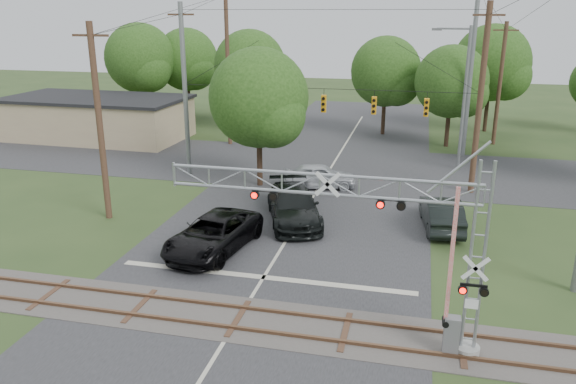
% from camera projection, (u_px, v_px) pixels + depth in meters
% --- Properties ---
extents(ground, '(160.00, 160.00, 0.00)m').
position_uv_depth(ground, '(220.00, 349.00, 18.99)').
color(ground, '#2C411E').
rests_on(ground, ground).
extents(road_main, '(14.00, 90.00, 0.02)m').
position_uv_depth(road_main, '(288.00, 238.00, 28.25)').
color(road_main, '#29292B').
rests_on(road_main, ground).
extents(road_cross, '(90.00, 12.00, 0.02)m').
position_uv_depth(road_cross, '(332.00, 167.00, 41.21)').
color(road_cross, '#29292B').
rests_on(road_cross, ground).
extents(railroad_track, '(90.00, 3.20, 0.17)m').
position_uv_depth(railroad_track, '(238.00, 319.00, 20.84)').
color(railroad_track, '#443F3B').
rests_on(railroad_track, ground).
extents(crossing_gantry, '(10.67, 0.85, 6.68)m').
position_uv_depth(crossing_gantry, '(379.00, 230.00, 18.13)').
color(crossing_gantry, gray).
rests_on(crossing_gantry, ground).
extents(traffic_signal_span, '(19.34, 0.36, 11.50)m').
position_uv_depth(traffic_signal_span, '(338.00, 98.00, 35.56)').
color(traffic_signal_span, slate).
rests_on(traffic_signal_span, ground).
extents(pickup_black, '(3.72, 6.42, 1.68)m').
position_uv_depth(pickup_black, '(213.00, 234.00, 26.59)').
color(pickup_black, black).
rests_on(pickup_black, ground).
extents(car_dark, '(4.50, 6.77, 1.82)m').
position_uv_depth(car_dark, '(294.00, 206.00, 30.23)').
color(car_dark, black).
rests_on(car_dark, ground).
extents(sedan_silver, '(4.97, 2.87, 1.59)m').
position_uv_depth(sedan_silver, '(320.00, 176.00, 36.14)').
color(sedan_silver, '#B3B6BB').
rests_on(sedan_silver, ground).
extents(suv_dark, '(2.37, 5.25, 1.67)m').
position_uv_depth(suv_dark, '(441.00, 213.00, 29.35)').
color(suv_dark, black).
rests_on(suv_dark, ground).
extents(commercial_building, '(16.06, 8.52, 3.70)m').
position_uv_depth(commercial_building, '(97.00, 118.00, 49.99)').
color(commercial_building, tan).
rests_on(commercial_building, ground).
extents(streetlight, '(2.67, 0.28, 10.01)m').
position_uv_depth(streetlight, '(462.00, 91.00, 38.99)').
color(streetlight, slate).
rests_on(streetlight, ground).
extents(utility_poles, '(25.05, 27.55, 13.84)m').
position_uv_depth(utility_poles, '(378.00, 85.00, 36.74)').
color(utility_poles, '#442B1F').
rests_on(utility_poles, ground).
extents(treeline, '(49.85, 29.44, 10.06)m').
position_uv_depth(treeline, '(352.00, 71.00, 48.49)').
color(treeline, '#322217').
rests_on(treeline, ground).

